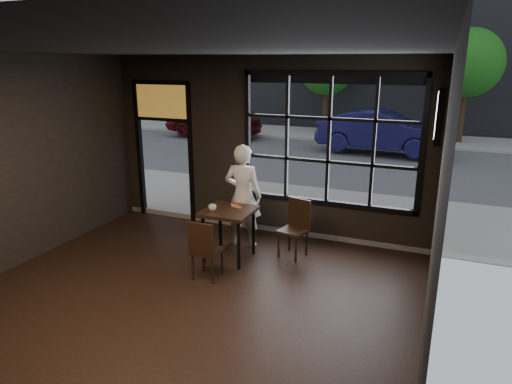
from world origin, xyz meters
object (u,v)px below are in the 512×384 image
at_px(cafe_table, 229,234).
at_px(chair_near, 207,249).
at_px(man, 243,196).
at_px(navy_car, 381,131).

xyz_separation_m(cafe_table, chair_near, (-0.00, -0.73, 0.04)).
relative_size(cafe_table, chair_near, 0.92).
xyz_separation_m(cafe_table, man, (-0.03, 0.63, 0.47)).
distance_m(cafe_table, chair_near, 0.73).
bearing_deg(cafe_table, navy_car, 82.79).
distance_m(man, navy_car, 9.08).
bearing_deg(man, chair_near, 87.05).
xyz_separation_m(cafe_table, navy_car, (1.06, 9.64, 0.38)).
height_order(cafe_table, navy_car, navy_car).
relative_size(chair_near, navy_car, 0.22).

